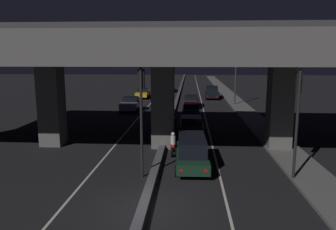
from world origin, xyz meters
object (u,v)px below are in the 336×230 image
(car_dark_green_lead, at_px, (192,151))
(car_taxi_yellow_second_oncoming, at_px, (143,93))
(car_silver_lead_oncoming, at_px, (131,104))
(motorcycle_red_filtering_near, at_px, (173,145))
(car_dark_blue_third, at_px, (191,110))
(motorcycle_blue_filtering_mid, at_px, (174,126))
(car_taxi_yellow_third_oncoming, at_px, (169,87))
(traffic_light_right_of_median, at_px, (297,106))
(traffic_light_left_of_median, at_px, (141,102))
(car_black_second, at_px, (191,126))
(car_black_fifth, at_px, (212,92))
(pedestrian_on_sidewalk, at_px, (273,130))
(car_dark_red_fourth, at_px, (191,101))
(street_lamp, at_px, (234,72))

(car_dark_green_lead, xyz_separation_m, car_taxi_yellow_second_oncoming, (-7.21, 30.74, -0.16))
(car_dark_green_lead, xyz_separation_m, car_silver_lead_oncoming, (-6.90, 18.86, -0.09))
(motorcycle_red_filtering_near, bearing_deg, car_dark_blue_third, -1.78)
(car_dark_blue_third, relative_size, motorcycle_blue_filtering_mid, 2.17)
(car_taxi_yellow_third_oncoming, bearing_deg, traffic_light_right_of_median, 13.15)
(car_silver_lead_oncoming, relative_size, motorcycle_red_filtering_near, 2.37)
(traffic_light_left_of_median, xyz_separation_m, car_silver_lead_oncoming, (-4.34, 20.60, -3.08))
(car_silver_lead_oncoming, height_order, motorcycle_red_filtering_near, car_silver_lead_oncoming)
(car_taxi_yellow_third_oncoming, relative_size, motorcycle_red_filtering_near, 2.58)
(car_silver_lead_oncoming, xyz_separation_m, car_taxi_yellow_second_oncoming, (-0.31, 11.88, -0.07))
(car_black_second, height_order, motorcycle_blue_filtering_mid, car_black_second)
(traffic_light_left_of_median, height_order, car_dark_blue_third, traffic_light_left_of_median)
(car_silver_lead_oncoming, bearing_deg, car_black_fifth, 139.80)
(pedestrian_on_sidewalk, bearing_deg, car_dark_red_fourth, 108.13)
(traffic_light_right_of_median, bearing_deg, car_dark_blue_third, 106.76)
(car_taxi_yellow_second_oncoming, height_order, motorcycle_blue_filtering_mid, car_taxi_yellow_second_oncoming)
(car_black_second, relative_size, pedestrian_on_sidewalk, 2.58)
(motorcycle_blue_filtering_mid, bearing_deg, pedestrian_on_sidewalk, -113.11)
(car_dark_red_fourth, bearing_deg, street_lamp, -69.55)
(car_black_second, distance_m, car_silver_lead_oncoming, 13.53)
(car_silver_lead_oncoming, xyz_separation_m, car_taxi_yellow_third_oncoming, (3.10, 21.16, 0.01))
(street_lamp, distance_m, motorcycle_red_filtering_near, 23.14)
(street_lamp, relative_size, car_taxi_yellow_third_oncoming, 1.58)
(motorcycle_blue_filtering_mid, xyz_separation_m, pedestrian_on_sidewalk, (7.07, -3.32, 0.49))
(motorcycle_red_filtering_near, bearing_deg, car_dark_green_lead, -149.04)
(car_taxi_yellow_second_oncoming, xyz_separation_m, motorcycle_blue_filtering_mid, (5.84, -22.45, -0.14))
(car_dark_blue_third, bearing_deg, car_taxi_yellow_third_oncoming, 7.97)
(pedestrian_on_sidewalk, bearing_deg, car_black_fifth, 95.73)
(traffic_light_right_of_median, xyz_separation_m, motorcycle_blue_filtering_mid, (-6.45, 10.03, -3.19))
(motorcycle_blue_filtering_mid, relative_size, pedestrian_on_sidewalk, 1.01)
(car_taxi_yellow_third_oncoming, bearing_deg, car_dark_green_lead, 6.57)
(car_black_second, height_order, car_taxi_yellow_second_oncoming, car_black_second)
(car_dark_green_lead, height_order, car_taxi_yellow_second_oncoming, car_dark_green_lead)
(car_black_second, distance_m, car_taxi_yellow_third_oncoming, 33.03)
(traffic_light_left_of_median, xyz_separation_m, car_black_fifth, (5.66, 32.53, -2.94))
(car_dark_green_lead, bearing_deg, pedestrian_on_sidewalk, -50.70)
(car_black_second, bearing_deg, car_dark_blue_third, -2.08)
(car_black_fifth, bearing_deg, motorcycle_blue_filtering_mid, 170.58)
(pedestrian_on_sidewalk, bearing_deg, car_silver_lead_oncoming, 132.19)
(car_silver_lead_oncoming, bearing_deg, motorcycle_red_filtering_near, 18.79)
(car_black_second, bearing_deg, street_lamp, -19.54)
(traffic_light_right_of_median, bearing_deg, car_dark_red_fourth, 101.89)
(traffic_light_right_of_median, xyz_separation_m, car_dark_blue_third, (-5.10, 16.92, -3.03))
(traffic_light_right_of_median, bearing_deg, car_silver_lead_oncoming, 120.17)
(street_lamp, relative_size, car_black_second, 1.53)
(car_dark_green_lead, xyz_separation_m, motorcycle_red_filtering_near, (-1.18, 2.26, -0.28))
(street_lamp, height_order, car_taxi_yellow_second_oncoming, street_lamp)
(traffic_light_right_of_median, xyz_separation_m, car_dark_green_lead, (-5.08, 1.74, -2.88))
(traffic_light_left_of_median, bearing_deg, car_black_fifth, 80.12)
(car_black_second, relative_size, car_taxi_yellow_second_oncoming, 1.07)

